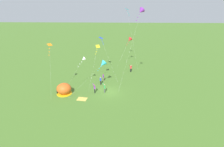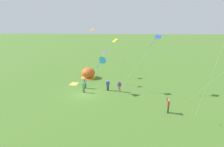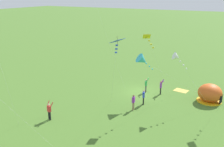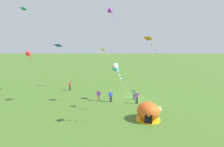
% 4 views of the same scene
% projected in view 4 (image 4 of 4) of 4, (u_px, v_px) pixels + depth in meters
% --- Properties ---
extents(ground_plane, '(300.00, 300.00, 0.00)m').
position_uv_depth(ground_plane, '(132.00, 98.00, 28.31)').
color(ground_plane, '#477028').
extents(popup_tent, '(2.81, 2.81, 2.10)m').
position_uv_depth(popup_tent, '(148.00, 112.00, 20.03)').
color(popup_tent, '#D8591E').
rests_on(popup_tent, ground).
extents(picnic_blanket, '(1.86, 1.52, 0.01)m').
position_uv_depth(picnic_blanket, '(156.00, 108.00, 23.84)').
color(picnic_blanket, gold).
rests_on(picnic_blanket, ground).
extents(person_with_toddler, '(0.26, 0.59, 1.72)m').
position_uv_depth(person_with_toddler, '(99.00, 95.00, 26.79)').
color(person_with_toddler, '#8C7251').
rests_on(person_with_toddler, ground).
extents(person_watching_sky, '(0.57, 0.70, 1.89)m').
position_uv_depth(person_watching_sky, '(137.00, 97.00, 25.61)').
color(person_watching_sky, black).
rests_on(person_watching_sky, ground).
extents(person_flying_kite, '(0.69, 0.55, 1.89)m').
position_uv_depth(person_flying_kite, '(70.00, 85.00, 33.11)').
color(person_flying_kite, black).
rests_on(person_flying_kite, ground).
extents(person_arms_raised, '(0.56, 0.69, 1.89)m').
position_uv_depth(person_arms_raised, '(134.00, 94.00, 27.45)').
color(person_arms_raised, '#4C4C51').
rests_on(person_arms_raised, ground).
extents(person_far_back, '(0.37, 0.55, 1.72)m').
position_uv_depth(person_far_back, '(111.00, 96.00, 26.37)').
color(person_far_back, black).
rests_on(person_far_back, ground).
extents(kite_purple, '(4.67, 4.03, 15.23)m').
position_uv_depth(kite_purple, '(111.00, 11.00, 31.66)').
color(kite_purple, silver).
rests_on(kite_purple, ground).
extents(kite_orange, '(0.96, 3.43, 9.47)m').
position_uv_depth(kite_orange, '(151.00, 43.00, 16.94)').
color(kite_orange, silver).
rests_on(kite_orange, ground).
extents(kite_blue, '(4.72, 7.10, 8.84)m').
position_uv_depth(kite_blue, '(60.00, 47.00, 24.91)').
color(kite_blue, silver).
rests_on(kite_blue, ground).
extents(kite_red, '(4.28, 4.58, 7.44)m').
position_uv_depth(kite_red, '(29.00, 55.00, 32.11)').
color(kite_red, silver).
rests_on(kite_red, ground).
extents(kite_cyan, '(6.79, 6.00, 5.62)m').
position_uv_depth(kite_cyan, '(117.00, 70.00, 26.36)').
color(kite_cyan, silver).
rests_on(kite_cyan, ground).
extents(kite_white, '(4.17, 2.70, 6.22)m').
position_uv_depth(kite_white, '(116.00, 67.00, 22.48)').
color(kite_white, silver).
rests_on(kite_white, ground).
extents(kite_teal, '(3.67, 5.53, 15.02)m').
position_uv_depth(kite_teal, '(26.00, 12.00, 30.07)').
color(kite_teal, silver).
rests_on(kite_teal, ground).
extents(kite_yellow, '(1.97, 5.36, 8.17)m').
position_uv_depth(kite_yellow, '(105.00, 52.00, 24.75)').
color(kite_yellow, silver).
rests_on(kite_yellow, ground).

